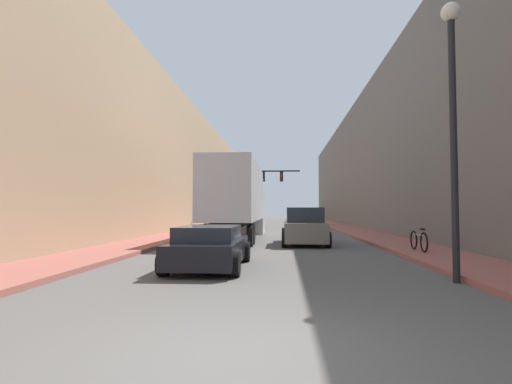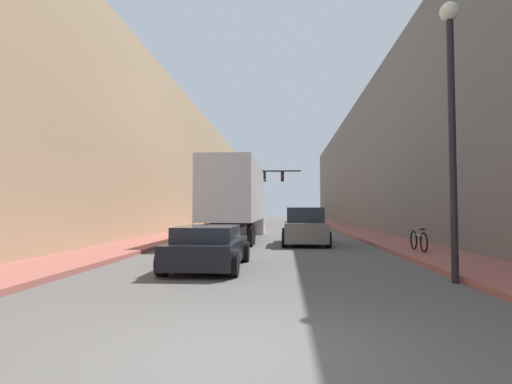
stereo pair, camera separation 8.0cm
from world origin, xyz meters
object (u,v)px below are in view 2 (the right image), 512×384
(street_lamp, at_px, (451,100))
(parked_bicycle, at_px, (419,241))
(suv_car, at_px, (304,227))
(traffic_signal_gantry, at_px, (249,185))
(semi_truck, at_px, (238,199))
(sedan_car, at_px, (209,247))

(street_lamp, xyz_separation_m, parked_bicycle, (1.03, 5.63, -3.67))
(suv_car, distance_m, street_lamp, 10.95)
(suv_car, bearing_deg, street_lamp, -73.74)
(suv_car, height_order, traffic_signal_gantry, traffic_signal_gantry)
(traffic_signal_gantry, distance_m, parked_bicycle, 23.23)
(semi_truck, relative_size, parked_bicycle, 6.87)
(suv_car, distance_m, traffic_signal_gantry, 17.89)
(traffic_signal_gantry, bearing_deg, sedan_car, -87.50)
(semi_truck, distance_m, street_lamp, 15.08)
(semi_truck, height_order, traffic_signal_gantry, traffic_signal_gantry)
(semi_truck, distance_m, sedan_car, 11.69)
(semi_truck, xyz_separation_m, suv_car, (3.60, -3.46, -1.45))
(sedan_car, bearing_deg, traffic_signal_gantry, 92.50)
(sedan_car, xyz_separation_m, street_lamp, (6.02, -1.91, 3.61))
(suv_car, bearing_deg, traffic_signal_gantry, 103.81)
(semi_truck, distance_m, traffic_signal_gantry, 13.77)
(semi_truck, relative_size, street_lamp, 1.93)
(street_lamp, distance_m, parked_bicycle, 6.80)
(sedan_car, height_order, parked_bicycle, sedan_car)
(traffic_signal_gantry, xyz_separation_m, street_lamp, (7.12, -27.11, 0.22))
(semi_truck, height_order, parked_bicycle, semi_truck)
(suv_car, xyz_separation_m, parked_bicycle, (3.95, -4.37, -0.30))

